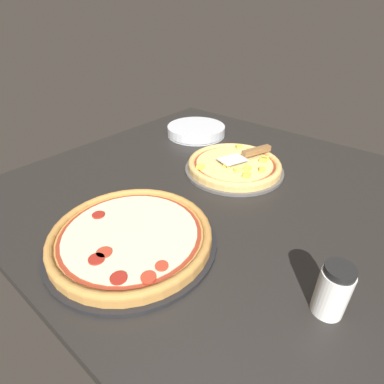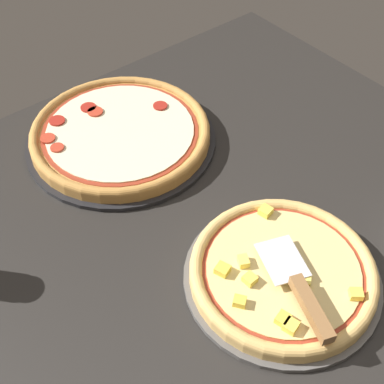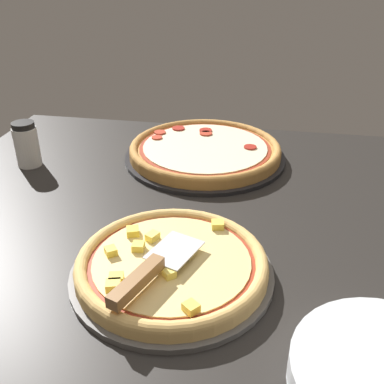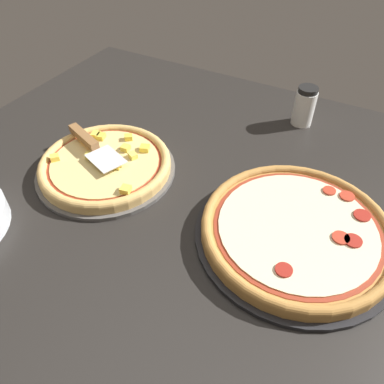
% 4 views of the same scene
% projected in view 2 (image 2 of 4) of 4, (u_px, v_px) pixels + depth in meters
% --- Properties ---
extents(ground_plane, '(1.23, 1.20, 0.04)m').
position_uv_depth(ground_plane, '(230.00, 246.00, 1.01)').
color(ground_plane, black).
extents(pizza_pan_front, '(0.34, 0.34, 0.01)m').
position_uv_depth(pizza_pan_front, '(282.00, 278.00, 0.93)').
color(pizza_pan_front, '#565451').
rests_on(pizza_pan_front, ground_plane).
extents(pizza_front, '(0.32, 0.32, 0.03)m').
position_uv_depth(pizza_front, '(283.00, 271.00, 0.91)').
color(pizza_front, '#DBAD60').
rests_on(pizza_front, pizza_pan_front).
extents(pizza_pan_back, '(0.42, 0.42, 0.01)m').
position_uv_depth(pizza_pan_back, '(121.00, 140.00, 1.18)').
color(pizza_pan_back, black).
rests_on(pizza_pan_back, ground_plane).
extents(pizza_back, '(0.39, 0.39, 0.03)m').
position_uv_depth(pizza_back, '(120.00, 132.00, 1.16)').
color(pizza_back, '#B77F3D').
rests_on(pizza_back, pizza_pan_back).
extents(serving_spatula, '(0.11, 0.21, 0.02)m').
position_uv_depth(serving_spatula, '(304.00, 297.00, 0.85)').
color(serving_spatula, silver).
rests_on(serving_spatula, pizza_front).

